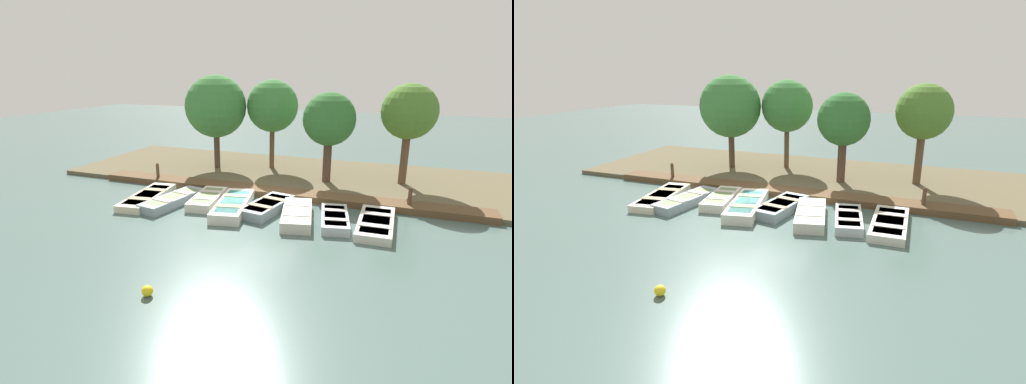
# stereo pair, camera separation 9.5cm
# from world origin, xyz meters

# --- Properties ---
(ground_plane) EXTENTS (80.00, 80.00, 0.00)m
(ground_plane) POSITION_xyz_m (0.00, 0.00, 0.00)
(ground_plane) COLOR #4C6660
(shore_bank) EXTENTS (8.00, 24.00, 0.20)m
(shore_bank) POSITION_xyz_m (-5.00, 0.00, 0.10)
(shore_bank) COLOR brown
(shore_bank) RESTS_ON ground_plane
(dock_walkway) EXTENTS (1.14, 17.95, 0.29)m
(dock_walkway) POSITION_xyz_m (-1.40, 0.00, 0.15)
(dock_walkway) COLOR brown
(dock_walkway) RESTS_ON ground_plane
(rowboat_0) EXTENTS (3.68, 1.60, 0.33)m
(rowboat_0) POSITION_xyz_m (1.31, -5.04, 0.16)
(rowboat_0) COLOR beige
(rowboat_0) RESTS_ON ground_plane
(rowboat_1) EXTENTS (3.39, 1.54, 0.38)m
(rowboat_1) POSITION_xyz_m (1.31, -3.74, 0.19)
(rowboat_1) COLOR #8C9EA8
(rowboat_1) RESTS_ON ground_plane
(rowboat_2) EXTENTS (2.84, 1.46, 0.39)m
(rowboat_2) POSITION_xyz_m (0.67, -2.41, 0.19)
(rowboat_2) COLOR silver
(rowboat_2) RESTS_ON ground_plane
(rowboat_3) EXTENTS (3.71, 1.88, 0.43)m
(rowboat_3) POSITION_xyz_m (1.10, -1.02, 0.21)
(rowboat_3) COLOR silver
(rowboat_3) RESTS_ON ground_plane
(rowboat_4) EXTENTS (3.00, 1.62, 0.41)m
(rowboat_4) POSITION_xyz_m (0.72, 0.34, 0.20)
(rowboat_4) COLOR #8C9EA8
(rowboat_4) RESTS_ON ground_plane
(rowboat_5) EXTENTS (3.16, 1.74, 0.43)m
(rowboat_5) POSITION_xyz_m (1.22, 1.72, 0.21)
(rowboat_5) COLOR beige
(rowboat_5) RESTS_ON ground_plane
(rowboat_6) EXTENTS (2.80, 1.51, 0.36)m
(rowboat_6) POSITION_xyz_m (1.07, 3.15, 0.18)
(rowboat_6) COLOR #B2BCC1
(rowboat_6) RESTS_ON ground_plane
(rowboat_7) EXTENTS (3.30, 1.29, 0.33)m
(rowboat_7) POSITION_xyz_m (0.96, 4.63, 0.16)
(rowboat_7) COLOR beige
(rowboat_7) RESTS_ON ground_plane
(mooring_post_near) EXTENTS (0.16, 0.16, 1.01)m
(mooring_post_near) POSITION_xyz_m (-1.36, -6.29, 0.51)
(mooring_post_near) COLOR brown
(mooring_post_near) RESTS_ON ground_plane
(mooring_post_far) EXTENTS (0.16, 0.16, 1.01)m
(mooring_post_far) POSITION_xyz_m (-1.36, 5.72, 0.51)
(mooring_post_far) COLOR brown
(mooring_post_far) RESTS_ON ground_plane
(buoy) EXTENTS (0.29, 0.29, 0.29)m
(buoy) POSITION_xyz_m (7.82, -0.40, 0.15)
(buoy) COLOR yellow
(buoy) RESTS_ON ground_plane
(park_tree_far_left) EXTENTS (3.37, 3.37, 5.28)m
(park_tree_far_left) POSITION_xyz_m (-4.73, -4.59, 3.58)
(park_tree_far_left) COLOR #4C3828
(park_tree_far_left) RESTS_ON ground_plane
(park_tree_left) EXTENTS (2.80, 2.80, 5.03)m
(park_tree_left) POSITION_xyz_m (-5.75, -1.67, 3.61)
(park_tree_left) COLOR brown
(park_tree_left) RESTS_ON ground_plane
(park_tree_center) EXTENTS (2.53, 2.53, 4.54)m
(park_tree_center) POSITION_xyz_m (-3.91, 1.81, 3.22)
(park_tree_center) COLOR #4C3828
(park_tree_center) RESTS_ON ground_plane
(park_tree_right) EXTENTS (2.57, 2.57, 4.96)m
(park_tree_right) POSITION_xyz_m (-4.84, 5.33, 3.62)
(park_tree_right) COLOR brown
(park_tree_right) RESTS_ON ground_plane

